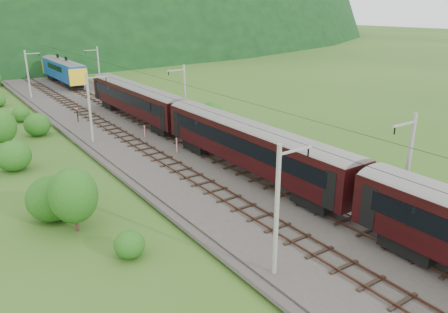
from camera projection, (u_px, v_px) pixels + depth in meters
ground at (344, 246)px, 29.25m from camera, size 600.00×600.00×0.00m
railbed at (252, 194)px, 36.97m from camera, size 14.00×220.00×0.30m
track_left at (229, 199)px, 35.61m from camera, size 2.40×220.00×0.27m
track_right at (274, 186)px, 38.19m from camera, size 2.40×220.00×0.27m
catenary_left at (90, 106)px, 49.37m from camera, size 2.54×192.28×8.00m
catenary_right at (184, 95)px, 55.96m from camera, size 2.54×192.28×8.00m
overhead_wires at (254, 114)px, 34.71m from camera, size 4.83×198.00×0.03m
train at (368, 183)px, 29.62m from camera, size 3.33×159.55×5.81m
hazard_post_near at (145, 131)px, 52.26m from camera, size 0.16×0.16×1.49m
hazard_post_far at (177, 145)px, 46.89m from camera, size 0.17×0.17×1.60m
signal at (77, 114)px, 59.21m from camera, size 0.21×0.21×1.90m
vegetation_left at (100, 222)px, 27.94m from camera, size 12.40×146.59×6.17m
vegetation_right at (365, 163)px, 40.93m from camera, size 6.70×101.67×2.93m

